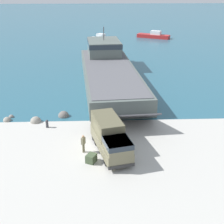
% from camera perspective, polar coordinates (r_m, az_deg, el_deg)
% --- Properties ---
extents(ground_plane, '(240.00, 240.00, 0.00)m').
position_cam_1_polar(ground_plane, '(30.85, -2.19, -6.85)').
color(ground_plane, '#B7B5AD').
extents(water_surface, '(240.00, 180.00, 0.01)m').
position_cam_1_polar(water_surface, '(124.34, -2.45, 16.21)').
color(water_surface, '#285B70').
rests_on(water_surface, ground_plane).
extents(landing_craft, '(10.30, 32.89, 7.42)m').
position_cam_1_polar(landing_craft, '(51.58, -0.65, 7.95)').
color(landing_craft, '#56605B').
rests_on(landing_craft, ground_plane).
extents(military_truck, '(4.00, 7.49, 3.09)m').
position_cam_1_polar(military_truck, '(29.78, -0.32, -4.55)').
color(military_truck, '#6B664C').
rests_on(military_truck, ground_plane).
extents(soldier_on_ramp, '(0.43, 0.50, 1.83)m').
position_cam_1_polar(soldier_on_ramp, '(30.00, -5.28, -5.54)').
color(soldier_on_ramp, '#6B664C').
rests_on(soldier_on_ramp, ground_plane).
extents(moored_boat_a, '(6.36, 5.88, 2.24)m').
position_cam_1_polar(moored_boat_a, '(83.02, -2.24, 13.12)').
color(moored_boat_a, white).
rests_on(moored_boat_a, ground_plane).
extents(moored_boat_b, '(9.11, 6.20, 2.00)m').
position_cam_1_polar(moored_boat_b, '(89.97, 7.65, 13.69)').
color(moored_boat_b, '#B22323').
rests_on(moored_boat_b, ground_plane).
extents(mooring_bollard, '(0.34, 0.34, 0.92)m').
position_cam_1_polar(mooring_bollard, '(35.69, -11.80, -2.04)').
color(mooring_bollard, '#333338').
rests_on(mooring_bollard, ground_plane).
extents(cargo_crate, '(1.11, 1.18, 0.77)m').
position_cam_1_polar(cargo_crate, '(28.75, -3.82, -8.45)').
color(cargo_crate, '#3D4C33').
rests_on(cargo_crate, ground_plane).
extents(shoreline_rock_a, '(1.28, 1.28, 1.28)m').
position_cam_1_polar(shoreline_rock_a, '(37.55, -13.76, -1.75)').
color(shoreline_rock_a, gray).
rests_on(shoreline_rock_a, ground_plane).
extents(shoreline_rock_b, '(0.93, 0.93, 0.93)m').
position_cam_1_polar(shoreline_rock_b, '(38.77, -18.62, -1.52)').
color(shoreline_rock_b, gray).
rests_on(shoreline_rock_b, ground_plane).
extents(shoreline_rock_c, '(0.63, 0.63, 0.63)m').
position_cam_1_polar(shoreline_rock_c, '(39.60, -17.93, -0.90)').
color(shoreline_rock_c, gray).
rests_on(shoreline_rock_c, ground_plane).
extents(shoreline_rock_d, '(1.33, 1.33, 1.33)m').
position_cam_1_polar(shoreline_rock_d, '(38.36, -8.83, -0.78)').
color(shoreline_rock_d, '#66605B').
rests_on(shoreline_rock_d, ground_plane).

